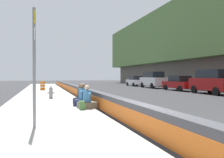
% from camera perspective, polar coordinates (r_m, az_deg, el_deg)
% --- Properties ---
extents(ground_plane, '(160.00, 160.00, 0.00)m').
position_cam_1_polar(ground_plane, '(7.06, 7.42, -13.11)').
color(ground_plane, '#353538').
rests_on(ground_plane, ground).
extents(sidewalk_strip, '(80.00, 4.40, 0.14)m').
position_cam_1_polar(sidewalk_strip, '(6.44, -15.23, -13.86)').
color(sidewalk_strip, '#A8A59E').
rests_on(sidewalk_strip, ground_plane).
extents(jersey_barrier, '(76.00, 0.45, 0.85)m').
position_cam_1_polar(jersey_barrier, '(6.97, 7.39, -9.73)').
color(jersey_barrier, '#47474C').
rests_on(jersey_barrier, ground_plane).
extents(route_sign_post, '(0.44, 0.09, 3.60)m').
position_cam_1_polar(route_sign_post, '(7.22, -18.94, 4.84)').
color(route_sign_post, gray).
rests_on(route_sign_post, sidewalk_strip).
extents(fire_hydrant, '(0.26, 0.46, 0.88)m').
position_cam_1_polar(fire_hydrant, '(16.19, -15.11, -3.16)').
color(fire_hydrant, gray).
rests_on(fire_hydrant, sidewalk_strip).
extents(seated_person_foreground, '(0.85, 0.94, 1.11)m').
position_cam_1_polar(seated_person_foreground, '(11.06, -6.26, -5.49)').
color(seated_person_foreground, '#706651').
rests_on(seated_person_foreground, sidewalk_strip).
extents(seated_person_middle, '(0.95, 1.03, 1.17)m').
position_cam_1_polar(seated_person_middle, '(12.04, -7.42, -4.90)').
color(seated_person_middle, '#23284C').
rests_on(seated_person_middle, sidewalk_strip).
extents(seated_person_rear, '(0.89, 0.96, 1.09)m').
position_cam_1_polar(seated_person_rear, '(13.14, -7.84, -4.52)').
color(seated_person_rear, black).
rests_on(seated_person_rear, sidewalk_strip).
extents(backpack, '(0.32, 0.28, 0.40)m').
position_cam_1_polar(backpack, '(10.62, -7.55, -6.58)').
color(backpack, '#4C7A3D').
rests_on(backpack, sidewalk_strip).
extents(construction_barrel, '(0.54, 0.54, 0.95)m').
position_cam_1_polar(construction_barrel, '(26.02, -17.03, -1.62)').
color(construction_barrel, orange).
rests_on(construction_barrel, sidewalk_strip).
extents(parked_car_third, '(4.86, 2.18, 2.28)m').
position_cam_1_polar(parked_car_third, '(22.95, 24.08, -0.56)').
color(parked_car_third, maroon).
rests_on(parked_car_third, ground_plane).
extents(parked_car_fourth, '(4.54, 2.02, 1.71)m').
position_cam_1_polar(parked_car_fourth, '(27.24, 16.51, -1.00)').
color(parked_car_fourth, maroon).
rests_on(parked_car_fourth, ground_plane).
extents(parked_car_midline, '(4.81, 2.08, 2.28)m').
position_cam_1_polar(parked_car_midline, '(32.30, 10.27, -0.14)').
color(parked_car_midline, silver).
rests_on(parked_car_midline, ground_plane).
extents(parked_car_far, '(4.53, 2.01, 1.71)m').
position_cam_1_polar(parked_car_far, '(38.27, 5.88, -0.47)').
color(parked_car_far, silver).
rests_on(parked_car_far, ground_plane).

